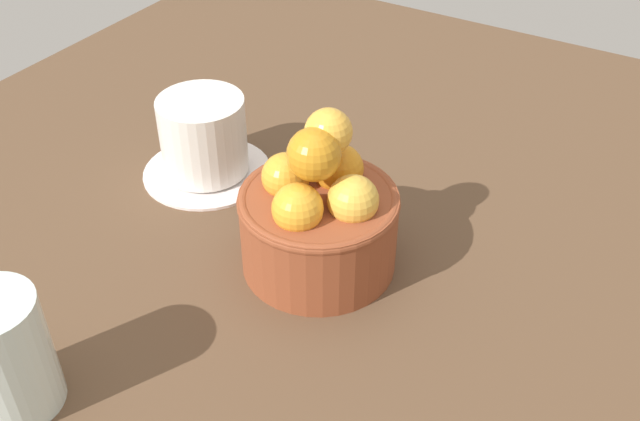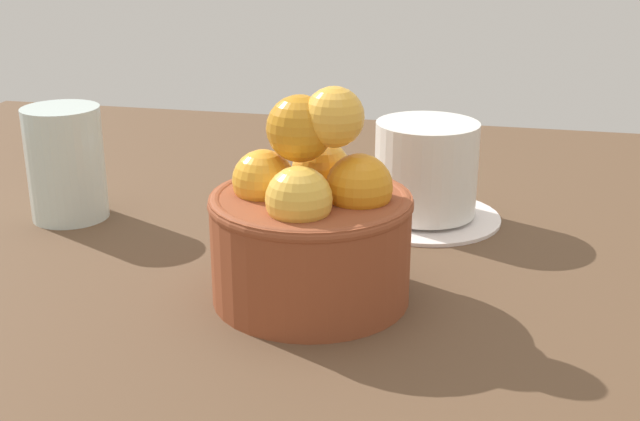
% 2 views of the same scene
% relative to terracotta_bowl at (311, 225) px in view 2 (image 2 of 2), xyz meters
% --- Properties ---
extents(ground_plane, '(1.10, 1.02, 0.04)m').
position_rel_terracotta_bowl_xyz_m(ground_plane, '(0.00, -0.00, -0.07)').
color(ground_plane, brown).
extents(terracotta_bowl, '(0.13, 0.13, 0.14)m').
position_rel_terracotta_bowl_xyz_m(terracotta_bowl, '(0.00, 0.00, 0.00)').
color(terracotta_bowl, brown).
rests_on(terracotta_bowl, ground_plane).
extents(coffee_cup, '(0.13, 0.13, 0.08)m').
position_rel_terracotta_bowl_xyz_m(coffee_cup, '(-0.06, -0.17, -0.01)').
color(coffee_cup, white).
rests_on(coffee_cup, ground_plane).
extents(water_glass, '(0.06, 0.06, 0.10)m').
position_rel_terracotta_bowl_xyz_m(water_glass, '(0.24, -0.11, -0.00)').
color(water_glass, silver).
rests_on(water_glass, ground_plane).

